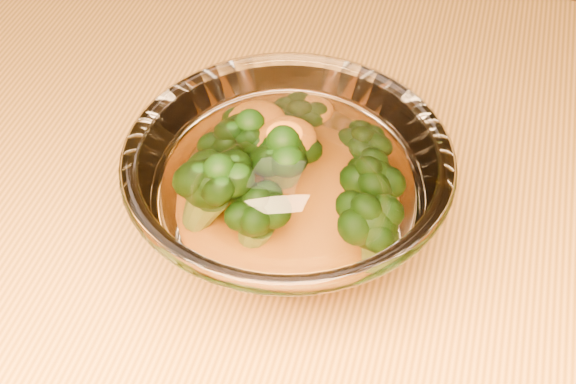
{
  "coord_description": "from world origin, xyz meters",
  "views": [
    {
      "loc": [
        0.21,
        -0.36,
        1.21
      ],
      "look_at": [
        0.11,
        0.01,
        0.81
      ],
      "focal_mm": 50.0,
      "sensor_mm": 36.0,
      "label": 1
    }
  ],
  "objects": [
    {
      "name": "table",
      "position": [
        0.0,
        0.0,
        0.65
      ],
      "size": [
        1.2,
        0.8,
        0.75
      ],
      "color": "gold",
      "rests_on": "ground"
    },
    {
      "name": "glass_bowl",
      "position": [
        0.11,
        0.01,
        0.8
      ],
      "size": [
        0.22,
        0.22,
        0.1
      ],
      "color": "white",
      "rests_on": "table"
    },
    {
      "name": "cheese_sauce",
      "position": [
        0.11,
        0.01,
        0.78
      ],
      "size": [
        0.11,
        0.11,
        0.03
      ],
      "primitive_type": "ellipsoid",
      "color": "orange",
      "rests_on": "glass_bowl"
    },
    {
      "name": "broccoli_heap",
      "position": [
        0.1,
        0.02,
        0.81
      ],
      "size": [
        0.16,
        0.14,
        0.07
      ],
      "color": "black",
      "rests_on": "cheese_sauce"
    }
  ]
}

